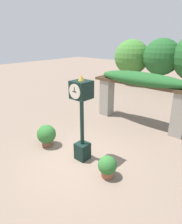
{
  "coord_description": "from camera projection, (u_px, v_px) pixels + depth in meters",
  "views": [
    {
      "loc": [
        4.82,
        -4.65,
        4.51
      ],
      "look_at": [
        0.1,
        0.66,
        1.81
      ],
      "focal_mm": 32.0,
      "sensor_mm": 36.0,
      "label": 1
    }
  ],
  "objects": [
    {
      "name": "potted_plant_near_right",
      "position": [
        47.0,
        135.0,
        8.64
      ],
      "size": [
        0.82,
        0.82,
        0.96
      ],
      "color": "brown",
      "rests_on": "ground"
    },
    {
      "name": "ground_plane",
      "position": [
        78.0,
        159.0,
        7.84
      ],
      "size": [
        60.0,
        60.0,
        0.0
      ],
      "primitive_type": "plane",
      "color": "#7F6B5B"
    },
    {
      "name": "pedestal_clock",
      "position": [
        82.0,
        114.0,
        7.23
      ],
      "size": [
        0.63,
        0.68,
        3.3
      ],
      "color": "black",
      "rests_on": "ground"
    },
    {
      "name": "pergola",
      "position": [
        140.0,
        87.0,
        10.33
      ],
      "size": [
        5.53,
        1.23,
        2.82
      ],
      "color": "gray",
      "rests_on": "ground"
    },
    {
      "name": "potted_plant_near_left",
      "position": [
        107.0,
        166.0,
        6.72
      ],
      "size": [
        0.65,
        0.65,
        0.78
      ],
      "color": "#9E563D",
      "rests_on": "ground"
    }
  ]
}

